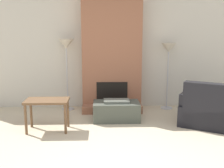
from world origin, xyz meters
The scene contains 7 objects.
wall_back centered at (0.00, 3.07, 1.30)m, with size 6.99×0.06×2.60m, color beige.
fireplace centered at (0.00, 2.82, 1.25)m, with size 1.27×0.66×2.60m.
ottoman centered at (0.06, 2.02, 0.19)m, with size 0.90×0.51×0.41m.
armchair centered at (1.72, 1.69, 0.27)m, with size 1.22×1.24×0.84m.
side_table centered at (-1.16, 1.49, 0.47)m, with size 0.74×0.44×0.56m.
floor_lamp_left centered at (-0.97, 2.81, 1.33)m, with size 0.33×0.33×1.54m.
floor_lamp_right centered at (1.23, 2.81, 1.25)m, with size 0.33×0.33×1.46m.
Camera 1 is at (-0.20, -3.24, 1.75)m, focal length 45.00 mm.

